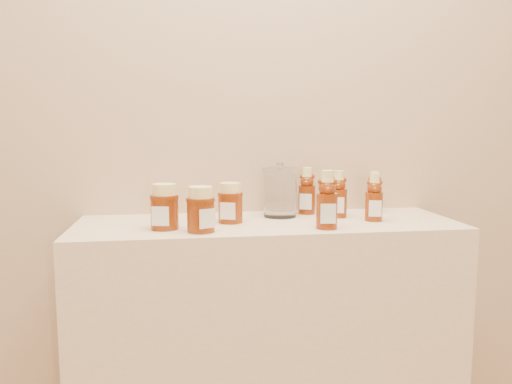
{
  "coord_description": "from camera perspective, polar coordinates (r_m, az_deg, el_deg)",
  "views": [
    {
      "loc": [
        -0.26,
        0.02,
        1.2
      ],
      "look_at": [
        -0.04,
        1.52,
        1.0
      ],
      "focal_mm": 35.0,
      "sensor_mm": 36.0,
      "label": 1
    }
  ],
  "objects": [
    {
      "name": "wall_back",
      "position": [
        1.75,
        0.25,
        12.42
      ],
      "size": [
        3.5,
        0.02,
        2.7
      ],
      "primitive_type": "cube",
      "color": "tan",
      "rests_on": "ground"
    },
    {
      "name": "display_table",
      "position": [
        1.72,
        1.29,
        -18.3
      ],
      "size": [
        1.2,
        0.4,
        0.9
      ],
      "primitive_type": "cube",
      "color": "beige",
      "rests_on": "ground"
    },
    {
      "name": "bear_bottle_back_left",
      "position": [
        1.72,
        5.84,
        0.5
      ],
      "size": [
        0.08,
        0.08,
        0.18
      ],
      "primitive_type": null,
      "rotation": [
        0.0,
        0.0,
        -0.39
      ],
      "color": "#612007",
      "rests_on": "display_table"
    },
    {
      "name": "bear_bottle_back_mid",
      "position": [
        1.67,
        9.42,
        0.12
      ],
      "size": [
        0.08,
        0.08,
        0.18
      ],
      "primitive_type": null,
      "rotation": [
        0.0,
        0.0,
        -0.35
      ],
      "color": "#612007",
      "rests_on": "display_table"
    },
    {
      "name": "bear_bottle_back_right",
      "position": [
        1.8,
        13.38,
        0.34
      ],
      "size": [
        0.06,
        0.06,
        0.16
      ],
      "primitive_type": null,
      "rotation": [
        0.0,
        0.0,
        0.03
      ],
      "color": "#612007",
      "rests_on": "display_table"
    },
    {
      "name": "bear_bottle_front_left",
      "position": [
        1.48,
        8.12,
        -0.43
      ],
      "size": [
        0.08,
        0.08,
        0.19
      ],
      "primitive_type": null,
      "rotation": [
        0.0,
        0.0,
        -0.15
      ],
      "color": "#612007",
      "rests_on": "display_table"
    },
    {
      "name": "bear_bottle_front_right",
      "position": [
        1.63,
        13.35,
        -0.23
      ],
      "size": [
        0.07,
        0.07,
        0.17
      ],
      "primitive_type": null,
      "rotation": [
        0.0,
        0.0,
        -0.23
      ],
      "color": "#612007",
      "rests_on": "display_table"
    },
    {
      "name": "honey_jar_left",
      "position": [
        1.48,
        -10.42,
        -1.65
      ],
      "size": [
        0.1,
        0.1,
        0.13
      ],
      "primitive_type": null,
      "rotation": [
        0.0,
        0.0,
        -0.26
      ],
      "color": "#612007",
      "rests_on": "display_table"
    },
    {
      "name": "honey_jar_back",
      "position": [
        1.56,
        -2.95,
        -1.23
      ],
      "size": [
        0.1,
        0.1,
        0.13
      ],
      "primitive_type": null,
      "rotation": [
        0.0,
        0.0,
        -0.31
      ],
      "color": "#612007",
      "rests_on": "display_table"
    },
    {
      "name": "honey_jar_front",
      "position": [
        1.43,
        -6.34,
        -1.97
      ],
      "size": [
        0.11,
        0.11,
        0.13
      ],
      "primitive_type": null,
      "rotation": [
        0.0,
        0.0,
        0.43
      ],
      "color": "#612007",
      "rests_on": "display_table"
    },
    {
      "name": "glass_canister",
      "position": [
        1.66,
        2.77,
        0.21
      ],
      "size": [
        0.15,
        0.15,
        0.18
      ],
      "primitive_type": null,
      "rotation": [
        0.0,
        0.0,
        0.35
      ],
      "color": "white",
      "rests_on": "display_table"
    }
  ]
}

